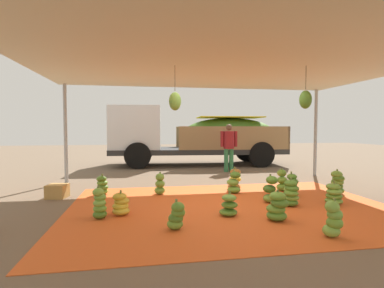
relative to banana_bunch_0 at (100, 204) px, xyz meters
name	(u,v)px	position (x,y,z in m)	size (l,w,h in m)	color
ground_plane	(201,180)	(2.41, 3.34, -0.25)	(40.00, 40.00, 0.00)	brown
tarp_orange	(232,207)	(2.41, 0.34, -0.25)	(6.19, 4.42, 0.01)	#E05B23
tent_canopy	(234,63)	(2.42, 0.26, 2.48)	(8.00, 7.00, 2.81)	#9EA0A5
banana_bunch_0	(100,204)	(0.00, 0.00, 0.00)	(0.30, 0.30, 0.57)	#477523
banana_bunch_1	(277,207)	(2.90, -0.59, -0.02)	(0.46, 0.47, 0.51)	#518428
banana_bunch_2	(337,183)	(5.15, 1.04, 0.01)	(0.41, 0.42, 0.57)	#518428
banana_bunch_3	(291,194)	(3.57, 0.23, -0.01)	(0.44, 0.43, 0.55)	#477523
banana_bunch_4	(270,190)	(3.30, 0.56, 0.01)	(0.38, 0.39, 0.58)	#6B9E38
banana_bunch_5	(177,216)	(1.21, -0.76, -0.05)	(0.30, 0.28, 0.46)	#60932D
banana_bunch_6	(160,185)	(1.11, 1.65, -0.02)	(0.31, 0.33, 0.52)	#6B9E38
banana_bunch_7	(229,206)	(2.19, -0.19, -0.07)	(0.36, 0.35, 0.43)	#518428
banana_bunch_8	(235,180)	(2.97, 1.90, -0.01)	(0.40, 0.40, 0.57)	#996628
banana_bunch_9	(102,186)	(-0.20, 1.90, -0.05)	(0.38, 0.38, 0.47)	#60932D
banana_bunch_10	(333,220)	(3.32, -1.43, 0.00)	(0.35, 0.33, 0.55)	#75A83D
banana_bunch_11	(334,195)	(4.48, 0.20, -0.05)	(0.47, 0.47, 0.47)	#6B9E38
banana_bunch_12	(234,183)	(2.83, 1.54, -0.01)	(0.43, 0.43, 0.54)	#60932D
banana_bunch_13	(282,181)	(4.05, 1.57, 0.00)	(0.38, 0.38, 0.55)	#60932D
banana_bunch_14	(291,186)	(3.95, 0.92, 0.00)	(0.37, 0.38, 0.57)	#477523
banana_bunch_15	(121,204)	(0.33, 0.18, -0.06)	(0.42, 0.45, 0.43)	gold
cargo_truck_main	(193,135)	(2.83, 7.06, 1.00)	(7.17, 2.68, 2.40)	#2D2D2D
worker_0	(229,144)	(3.71, 4.91, 0.72)	(0.61, 0.37, 1.67)	#337A4C
crate_0	(57,191)	(-1.13, 1.74, -0.10)	(0.40, 0.38, 0.29)	#B78947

